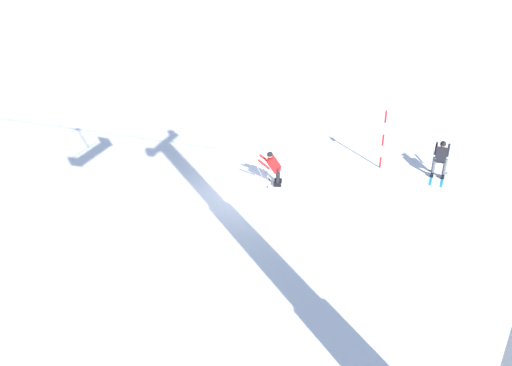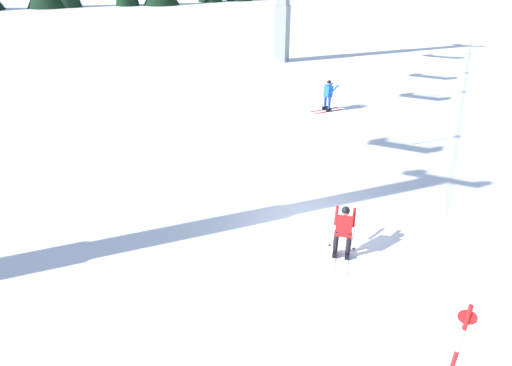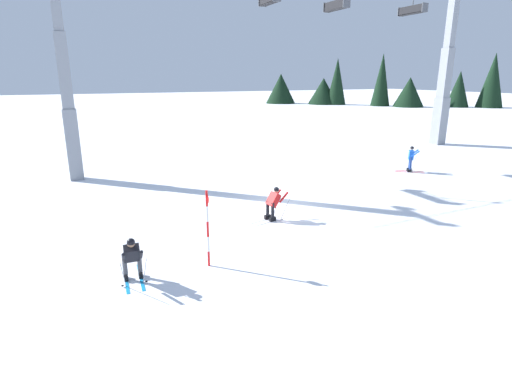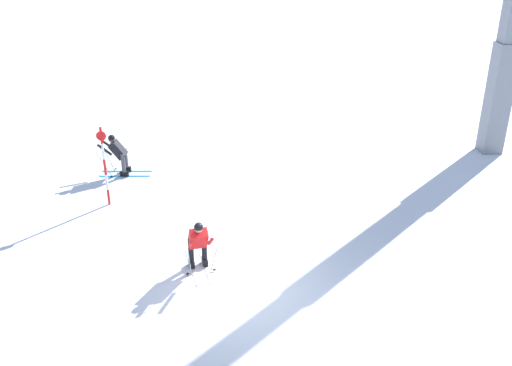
% 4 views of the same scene
% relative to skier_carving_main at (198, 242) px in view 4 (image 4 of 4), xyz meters
% --- Properties ---
extents(ground_plane, '(260.00, 260.00, 0.00)m').
position_rel_skier_carving_main_xyz_m(ground_plane, '(0.93, 1.04, -0.76)').
color(ground_plane, white).
extents(skier_carving_main, '(1.80, 0.88, 1.47)m').
position_rel_skier_carving_main_xyz_m(skier_carving_main, '(0.00, 0.00, 0.00)').
color(skier_carving_main, white).
rests_on(skier_carving_main, ground_plane).
extents(trail_marker_pole, '(0.07, 0.28, 2.41)m').
position_rel_skier_carving_main_xyz_m(trail_marker_pole, '(-3.65, -2.76, 0.54)').
color(trail_marker_pole, red).
rests_on(trail_marker_pole, ground_plane).
extents(skier_distant_downhill, '(0.73, 1.69, 1.52)m').
position_rel_skier_carving_main_xyz_m(skier_distant_downhill, '(-5.89, -2.78, 0.03)').
color(skier_distant_downhill, '#198CCC').
rests_on(skier_distant_downhill, ground_plane).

